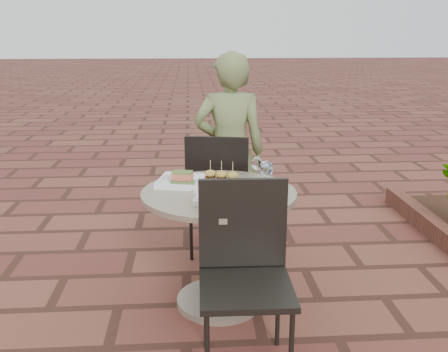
{
  "coord_description": "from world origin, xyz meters",
  "views": [
    {
      "loc": [
        -0.37,
        -2.74,
        1.62
      ],
      "look_at": [
        -0.18,
        0.01,
        0.82
      ],
      "focal_mm": 40.0,
      "sensor_mm": 36.0,
      "label": 1
    }
  ],
  "objects": [
    {
      "name": "ground",
      "position": [
        0.0,
        0.0,
        0.0
      ],
      "size": [
        60.0,
        60.0,
        0.0
      ],
      "primitive_type": "plane",
      "color": "brown",
      "rests_on": "ground"
    },
    {
      "name": "plate_salmon",
      "position": [
        -0.43,
        0.16,
        0.75
      ],
      "size": [
        0.33,
        0.33,
        0.08
      ],
      "rotation": [
        0.0,
        0.0,
        -0.22
      ],
      "color": "white",
      "rests_on": "cafe_table"
    },
    {
      "name": "chair_far",
      "position": [
        -0.18,
        0.69,
        0.55
      ],
      "size": [
        0.52,
        0.52,
        0.93
      ],
      "rotation": [
        0.0,
        0.0,
        2.95
      ],
      "color": "black",
      "rests_on": "ground"
    },
    {
      "name": "wine_glass_mid",
      "position": [
        0.03,
        0.17,
        0.84
      ],
      "size": [
        0.07,
        0.07,
        0.16
      ],
      "color": "white",
      "rests_on": "cafe_table"
    },
    {
      "name": "steel_ramekin",
      "position": [
        -0.49,
        0.19,
        0.75
      ],
      "size": [
        0.06,
        0.06,
        0.04
      ],
      "primitive_type": "cylinder",
      "rotation": [
        0.0,
        0.0,
        -0.16
      ],
      "color": "silver",
      "rests_on": "cafe_table"
    },
    {
      "name": "chair_near",
      "position": [
        -0.12,
        -0.54,
        0.55
      ],
      "size": [
        0.45,
        0.45,
        0.93
      ],
      "rotation": [
        0.0,
        0.0,
        -0.02
      ],
      "color": "black",
      "rests_on": "ground"
    },
    {
      "name": "cutlery_set",
      "position": [
        0.09,
        -0.26,
        0.73
      ],
      "size": [
        0.12,
        0.22,
        0.0
      ],
      "primitive_type": null,
      "rotation": [
        0.0,
        0.0,
        -0.09
      ],
      "color": "silver",
      "rests_on": "cafe_table"
    },
    {
      "name": "cafe_table",
      "position": [
        -0.21,
        0.01,
        0.48
      ],
      "size": [
        0.9,
        0.9,
        0.73
      ],
      "color": "gray",
      "rests_on": "ground"
    },
    {
      "name": "wine_glass_right",
      "position": [
        0.06,
        -0.01,
        0.86
      ],
      "size": [
        0.08,
        0.08,
        0.18
      ],
      "color": "white",
      "rests_on": "cafe_table"
    },
    {
      "name": "plate_sliders",
      "position": [
        -0.2,
        0.05,
        0.77
      ],
      "size": [
        0.33,
        0.33,
        0.17
      ],
      "rotation": [
        0.0,
        0.0,
        -0.35
      ],
      "color": "white",
      "rests_on": "cafe_table"
    },
    {
      "name": "wine_glass_far",
      "position": [
        0.06,
        0.07,
        0.85
      ],
      "size": [
        0.07,
        0.07,
        0.16
      ],
      "color": "white",
      "rests_on": "cafe_table"
    },
    {
      "name": "diner",
      "position": [
        -0.08,
        0.94,
        0.74
      ],
      "size": [
        0.55,
        0.36,
        1.49
      ],
      "primitive_type": "imported",
      "rotation": [
        0.0,
        0.0,
        3.13
      ],
      "color": "#5F6C3B",
      "rests_on": "ground"
    },
    {
      "name": "plate_tuna",
      "position": [
        -0.23,
        -0.16,
        0.74
      ],
      "size": [
        0.28,
        0.28,
        0.03
      ],
      "rotation": [
        0.0,
        0.0,
        -0.23
      ],
      "color": "white",
      "rests_on": "cafe_table"
    }
  ]
}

